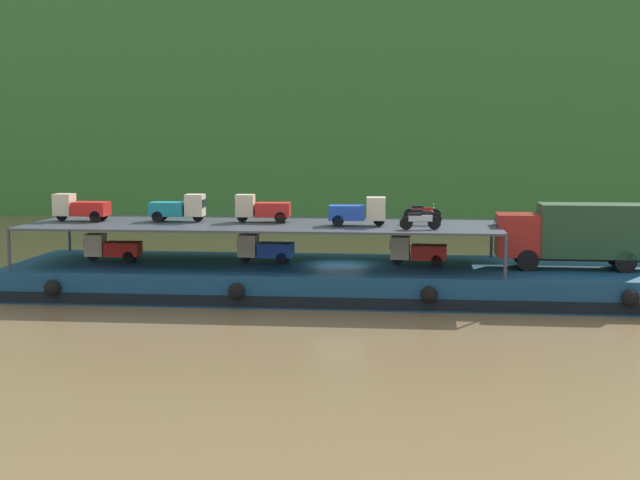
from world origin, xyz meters
TOP-DOWN VIEW (x-y plane):
  - ground_plane at (0.00, 0.00)m, footprint 400.00×400.00m
  - hillside_far_bank at (0.00, 56.46)m, footprint 147.26×32.23m
  - cargo_barge at (0.00, -0.03)m, footprint 32.25×9.01m
  - covered_lorry at (11.14, -0.28)m, footprint 7.88×2.38m
  - cargo_rack at (-3.80, 0.00)m, footprint 23.05×7.61m
  - mini_truck_lower_stern at (-11.55, -0.01)m, footprint 2.79×1.29m
  - mini_truck_lower_aft at (-3.81, 0.42)m, footprint 2.79×1.28m
  - mini_truck_lower_mid at (3.79, 0.32)m, footprint 2.79×1.28m
  - mini_truck_upper_stern at (-13.22, 0.19)m, footprint 2.75×1.21m
  - mini_truck_upper_mid at (-8.20, 0.47)m, footprint 2.78×1.27m
  - mini_truck_upper_fore at (-3.97, 0.58)m, footprint 2.79×1.29m
  - mini_truck_upper_bow at (0.95, -0.76)m, footprint 2.78×1.27m
  - motorcycle_upper_port at (3.87, -2.29)m, footprint 1.89×0.55m
  - motorcycle_upper_centre at (3.97, 0.00)m, footprint 1.90×0.55m
  - motorcycle_upper_stbd at (4.00, 2.28)m, footprint 1.90×0.55m

SIDE VIEW (x-z plane):
  - ground_plane at x=0.00m, z-range 0.00..0.00m
  - cargo_barge at x=0.00m, z-range 0.00..1.50m
  - mini_truck_lower_stern at x=-11.55m, z-range 1.50..2.88m
  - mini_truck_lower_aft at x=-3.81m, z-range 1.50..2.88m
  - mini_truck_lower_mid at x=3.79m, z-range 1.50..2.88m
  - covered_lorry at x=11.14m, z-range 1.64..4.74m
  - cargo_rack at x=-3.80m, z-range 2.44..4.44m
  - motorcycle_upper_port at x=3.87m, z-range 3.50..4.37m
  - motorcycle_upper_centre at x=3.97m, z-range 3.50..4.37m
  - motorcycle_upper_stbd at x=4.00m, z-range 3.50..4.37m
  - mini_truck_upper_stern at x=-13.22m, z-range 3.50..4.88m
  - mini_truck_upper_mid at x=-8.20m, z-range 3.50..4.88m
  - mini_truck_upper_fore at x=-3.97m, z-range 3.50..4.88m
  - mini_truck_upper_bow at x=0.95m, z-range 3.50..4.88m
  - hillside_far_bank at x=0.00m, z-range 2.41..40.50m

